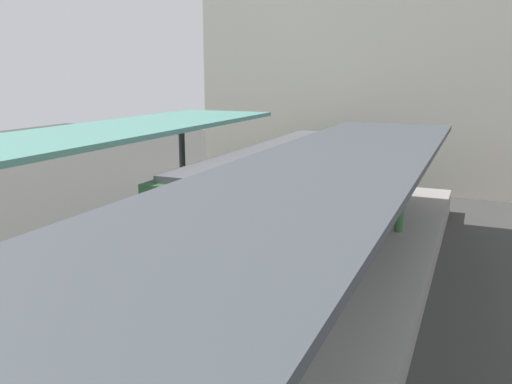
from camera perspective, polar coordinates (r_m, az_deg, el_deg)
The scene contains 12 objects.
ground_plane at distance 13.44m, azimuth -10.90°, elevation -13.89°, with size 80.00×80.00×0.00m, color #383835.
platform_left at distance 15.55m, azimuth -22.82°, elevation -8.89°, with size 4.40×28.00×1.00m, color gray.
platform_right at distance 11.69m, azimuth 5.22°, elevation -15.24°, with size 4.40×28.00×1.00m, color gray.
track_ballast at distance 13.39m, azimuth -10.91°, elevation -13.51°, with size 3.20×28.00×0.20m, color #423F3D.
rail_near_side at distance 13.71m, azimuth -13.50°, elevation -12.21°, with size 0.08×28.00×0.14m, color slate.
rail_far_side at distance 12.96m, azimuth -8.23°, elevation -13.50°, with size 0.08×28.00×0.14m, color slate.
commuter_train at distance 19.55m, azimuth 1.97°, elevation 0.25°, with size 2.78×13.23×3.10m.
canopy_left at distance 15.63m, azimuth -20.32°, elevation 5.41°, with size 4.18×21.00×3.31m.
canopy_right at distance 11.85m, azimuth 7.66°, elevation 2.54°, with size 4.18×21.00×3.01m.
platform_sign at distance 13.88m, azimuth 3.81°, elevation -1.23°, with size 0.90×0.08×2.21m.
passenger_near_bench at distance 17.30m, azimuth 15.47°, elevation -1.34°, with size 0.36×0.36×1.71m.
station_building_backdrop at distance 30.39m, azimuth 12.58°, elevation 11.64°, with size 18.00×6.00×11.00m, color beige.
Camera 1 is at (6.91, -9.84, 6.00)m, focal length 36.55 mm.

